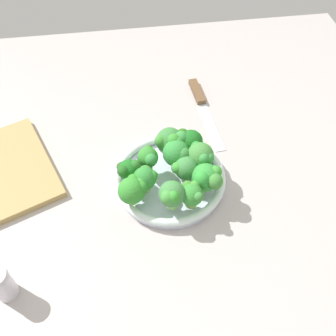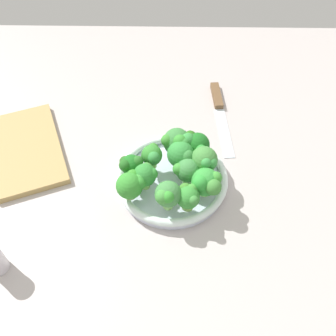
{
  "view_description": "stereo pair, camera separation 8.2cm",
  "coord_description": "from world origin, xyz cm",
  "px_view_note": "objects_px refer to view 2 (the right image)",
  "views": [
    {
      "loc": [
        51.44,
        -7.71,
        69.81
      ],
      "look_at": [
        0.43,
        -0.37,
        6.1
      ],
      "focal_mm": 41.15,
      "sensor_mm": 36.0,
      "label": 1
    },
    {
      "loc": [
        51.95,
        0.46,
        69.81
      ],
      "look_at": [
        0.43,
        -0.37,
        6.1
      ],
      "focal_mm": 41.15,
      "sensor_mm": 36.0,
      "label": 2
    }
  ],
  "objects_px": {
    "broccoli_floret_1": "(202,160)",
    "broccoli_floret_4": "(175,142)",
    "broccoli_floret_10": "(194,143)",
    "cutting_board": "(24,149)",
    "broccoli_floret_0": "(150,155)",
    "broccoli_floret_5": "(128,166)",
    "broccoli_floret_3": "(143,175)",
    "broccoli_floret_2": "(179,153)",
    "broccoli_floret_9": "(129,185)",
    "knife": "(218,108)",
    "broccoli_floret_6": "(165,195)",
    "broccoli_floret_7": "(204,183)",
    "bowl": "(168,181)",
    "broccoli_floret_11": "(186,196)",
    "broccoli_floret_8": "(184,171)"
  },
  "relations": [
    {
      "from": "broccoli_floret_10",
      "to": "knife",
      "type": "bearing_deg",
      "value": 159.38
    },
    {
      "from": "broccoli_floret_9",
      "to": "broccoli_floret_10",
      "type": "height_order",
      "value": "broccoli_floret_10"
    },
    {
      "from": "bowl",
      "to": "broccoli_floret_6",
      "type": "height_order",
      "value": "broccoli_floret_6"
    },
    {
      "from": "broccoli_floret_10",
      "to": "knife",
      "type": "distance_m",
      "value": 0.22
    },
    {
      "from": "broccoli_floret_6",
      "to": "broccoli_floret_7",
      "type": "bearing_deg",
      "value": 114.48
    },
    {
      "from": "broccoli_floret_5",
      "to": "knife",
      "type": "distance_m",
      "value": 0.33
    },
    {
      "from": "broccoli_floret_0",
      "to": "broccoli_floret_2",
      "type": "xyz_separation_m",
      "value": [
        -0.0,
        0.06,
        0.01
      ]
    },
    {
      "from": "broccoli_floret_0",
      "to": "broccoli_floret_10",
      "type": "distance_m",
      "value": 0.1
    },
    {
      "from": "broccoli_floret_0",
      "to": "broccoli_floret_5",
      "type": "relative_size",
      "value": 1.09
    },
    {
      "from": "broccoli_floret_2",
      "to": "broccoli_floret_11",
      "type": "xyz_separation_m",
      "value": [
        0.11,
        0.01,
        -0.01
      ]
    },
    {
      "from": "broccoli_floret_0",
      "to": "broccoli_floret_4",
      "type": "height_order",
      "value": "broccoli_floret_4"
    },
    {
      "from": "broccoli_floret_1",
      "to": "broccoli_floret_4",
      "type": "xyz_separation_m",
      "value": [
        -0.06,
        -0.06,
        -0.0
      ]
    },
    {
      "from": "broccoli_floret_4",
      "to": "broccoli_floret_6",
      "type": "relative_size",
      "value": 1.06
    },
    {
      "from": "broccoli_floret_10",
      "to": "cutting_board",
      "type": "height_order",
      "value": "broccoli_floret_10"
    },
    {
      "from": "broccoli_floret_0",
      "to": "broccoli_floret_7",
      "type": "xyz_separation_m",
      "value": [
        0.07,
        0.11,
        0.0
      ]
    },
    {
      "from": "bowl",
      "to": "broccoli_floret_5",
      "type": "xyz_separation_m",
      "value": [
        -0.0,
        -0.08,
        0.05
      ]
    },
    {
      "from": "broccoli_floret_11",
      "to": "broccoli_floret_3",
      "type": "bearing_deg",
      "value": -118.87
    },
    {
      "from": "broccoli_floret_0",
      "to": "knife",
      "type": "xyz_separation_m",
      "value": [
        -0.22,
        0.17,
        -0.06
      ]
    },
    {
      "from": "broccoli_floret_5",
      "to": "broccoli_floret_11",
      "type": "xyz_separation_m",
      "value": [
        0.08,
        0.12,
        0.0
      ]
    },
    {
      "from": "broccoli_floret_4",
      "to": "cutting_board",
      "type": "distance_m",
      "value": 0.37
    },
    {
      "from": "broccoli_floret_0",
      "to": "broccoli_floret_9",
      "type": "relative_size",
      "value": 0.98
    },
    {
      "from": "broccoli_floret_4",
      "to": "broccoli_floret_11",
      "type": "relative_size",
      "value": 1.29
    },
    {
      "from": "broccoli_floret_7",
      "to": "bowl",
      "type": "bearing_deg",
      "value": -120.87
    },
    {
      "from": "broccoli_floret_7",
      "to": "broccoli_floret_10",
      "type": "xyz_separation_m",
      "value": [
        -0.1,
        -0.02,
        0.0
      ]
    },
    {
      "from": "broccoli_floret_2",
      "to": "broccoli_floret_9",
      "type": "relative_size",
      "value": 1.13
    },
    {
      "from": "broccoli_floret_3",
      "to": "broccoli_floret_7",
      "type": "height_order",
      "value": "broccoli_floret_7"
    },
    {
      "from": "broccoli_floret_3",
      "to": "broccoli_floret_5",
      "type": "relative_size",
      "value": 1.11
    },
    {
      "from": "broccoli_floret_8",
      "to": "broccoli_floret_9",
      "type": "bearing_deg",
      "value": -70.6
    },
    {
      "from": "broccoli_floret_1",
      "to": "broccoli_floret_2",
      "type": "xyz_separation_m",
      "value": [
        -0.02,
        -0.05,
        -0.0
      ]
    },
    {
      "from": "broccoli_floret_0",
      "to": "broccoli_floret_1",
      "type": "relative_size",
      "value": 0.85
    },
    {
      "from": "broccoli_floret_11",
      "to": "cutting_board",
      "type": "xyz_separation_m",
      "value": [
        -0.17,
        -0.39,
        -0.06
      ]
    },
    {
      "from": "broccoli_floret_10",
      "to": "broccoli_floret_11",
      "type": "relative_size",
      "value": 1.19
    },
    {
      "from": "broccoli_floret_2",
      "to": "broccoli_floret_7",
      "type": "xyz_separation_m",
      "value": [
        0.08,
        0.05,
        -0.0
      ]
    },
    {
      "from": "broccoli_floret_0",
      "to": "broccoli_floret_5",
      "type": "height_order",
      "value": "broccoli_floret_0"
    },
    {
      "from": "broccoli_floret_0",
      "to": "broccoli_floret_6",
      "type": "relative_size",
      "value": 0.89
    },
    {
      "from": "broccoli_floret_5",
      "to": "broccoli_floret_6",
      "type": "height_order",
      "value": "broccoli_floret_6"
    },
    {
      "from": "broccoli_floret_2",
      "to": "broccoli_floret_10",
      "type": "distance_m",
      "value": 0.04
    },
    {
      "from": "broccoli_floret_5",
      "to": "broccoli_floret_7",
      "type": "bearing_deg",
      "value": 74.06
    },
    {
      "from": "broccoli_floret_10",
      "to": "broccoli_floret_11",
      "type": "height_order",
      "value": "broccoli_floret_10"
    },
    {
      "from": "bowl",
      "to": "cutting_board",
      "type": "bearing_deg",
      "value": -105.27
    },
    {
      "from": "broccoli_floret_0",
      "to": "cutting_board",
      "type": "xyz_separation_m",
      "value": [
        -0.07,
        -0.31,
        -0.06
      ]
    },
    {
      "from": "bowl",
      "to": "broccoli_floret_11",
      "type": "relative_size",
      "value": 4.29
    },
    {
      "from": "broccoli_floret_0",
      "to": "broccoli_floret_8",
      "type": "xyz_separation_m",
      "value": [
        0.04,
        0.07,
        -0.0
      ]
    },
    {
      "from": "broccoli_floret_4",
      "to": "broccoli_floret_7",
      "type": "distance_m",
      "value": 0.13
    },
    {
      "from": "broccoli_floret_10",
      "to": "broccoli_floret_1",
      "type": "bearing_deg",
      "value": 19.17
    },
    {
      "from": "broccoli_floret_0",
      "to": "broccoli_floret_8",
      "type": "distance_m",
      "value": 0.08
    },
    {
      "from": "broccoli_floret_5",
      "to": "knife",
      "type": "height_order",
      "value": "broccoli_floret_5"
    },
    {
      "from": "bowl",
      "to": "broccoli_floret_8",
      "type": "xyz_separation_m",
      "value": [
        0.01,
        0.03,
        0.05
      ]
    },
    {
      "from": "broccoli_floret_3",
      "to": "broccoli_floret_4",
      "type": "height_order",
      "value": "broccoli_floret_4"
    },
    {
      "from": "broccoli_floret_10",
      "to": "broccoli_floret_8",
      "type": "bearing_deg",
      "value": -16.4
    }
  ]
}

